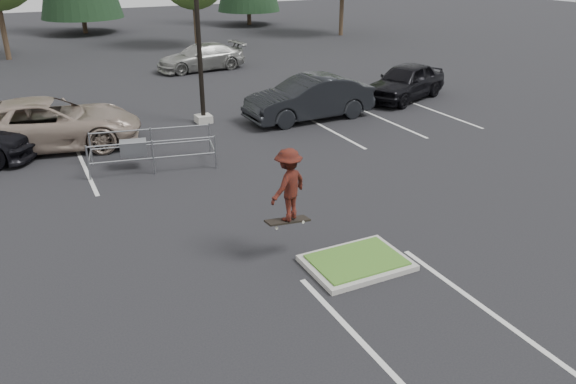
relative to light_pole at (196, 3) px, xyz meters
name	(u,v)px	position (x,y,z in m)	size (l,w,h in m)	color
ground	(357,265)	(-0.50, -12.00, -4.56)	(120.00, 120.00, 0.00)	black
grass_median	(357,262)	(-0.50, -12.00, -4.48)	(2.20, 1.60, 0.16)	gray
stall_lines	(209,182)	(-1.85, -5.98, -4.56)	(22.62, 17.60, 0.01)	beige
light_pole	(196,3)	(0.00, 0.00, 0.00)	(0.70, 0.60, 10.12)	gray
cart_corral	(138,147)	(-3.43, -3.91, -3.87)	(4.04, 2.11, 1.09)	gray
skateboarder	(288,185)	(-1.70, -11.00, -2.80)	(1.20, 1.01, 1.76)	black
car_l_tan	(47,123)	(-5.77, -0.50, -3.70)	(2.84, 6.16, 1.71)	gray
car_r_charc	(309,98)	(4.00, -1.42, -3.70)	(1.83, 5.23, 1.72)	black
car_r_black	(406,81)	(9.50, -0.50, -3.75)	(1.92, 4.76, 1.62)	black
car_far_silver	(201,57)	(3.25, 10.00, -3.83)	(2.04, 5.02, 1.46)	gray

